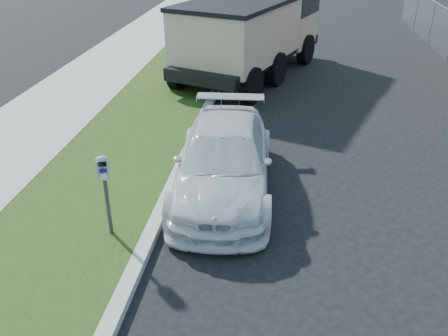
# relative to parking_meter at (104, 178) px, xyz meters

# --- Properties ---
(ground) EXTENTS (120.00, 120.00, 0.00)m
(ground) POSITION_rel_parking_meter_xyz_m (3.28, 0.06, -1.23)
(ground) COLOR black
(ground) RESTS_ON ground
(streetside) EXTENTS (6.12, 50.00, 0.15)m
(streetside) POSITION_rel_parking_meter_xyz_m (-2.29, 2.06, -1.16)
(streetside) COLOR gray
(streetside) RESTS_ON ground
(parking_meter) EXTENTS (0.24, 0.20, 1.51)m
(parking_meter) POSITION_rel_parking_meter_xyz_m (0.00, 0.00, 0.00)
(parking_meter) COLOR #3F4247
(parking_meter) RESTS_ON ground
(white_wagon) EXTENTS (2.19, 4.84, 1.37)m
(white_wagon) POSITION_rel_parking_meter_xyz_m (1.76, 1.98, -0.54)
(white_wagon) COLOR silver
(white_wagon) RESTS_ON ground
(dump_truck) EXTENTS (5.01, 7.71, 2.84)m
(dump_truck) POSITION_rel_parking_meter_xyz_m (1.72, 10.50, 0.37)
(dump_truck) COLOR black
(dump_truck) RESTS_ON ground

